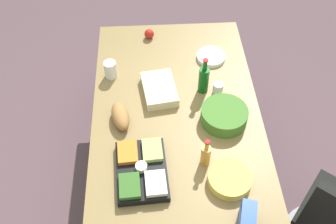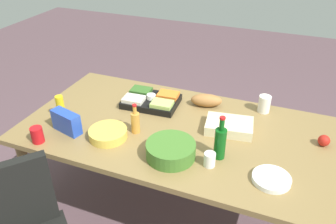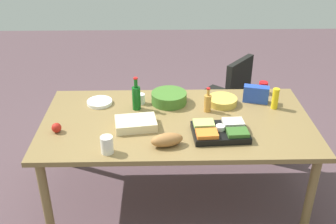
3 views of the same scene
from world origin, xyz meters
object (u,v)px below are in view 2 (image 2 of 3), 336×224
at_px(wine_bottle, 220,142).
at_px(paper_cup, 210,160).
at_px(apple_red, 324,141).
at_px(chip_bag_blue, 66,122).
at_px(sheet_cake, 229,126).
at_px(red_solo_cup, 37,135).
at_px(dressing_bottle, 135,122).
at_px(bread_loaf, 206,100).
at_px(conference_table, 179,137).
at_px(mustard_bottle, 61,107).
at_px(salad_bowl, 171,150).
at_px(mayo_jar, 264,104).
at_px(paper_plate_stack, 271,179).
at_px(veggie_tray, 151,100).
at_px(chip_bowl, 108,134).

bearing_deg(wine_bottle, paper_cup, 71.68).
bearing_deg(paper_cup, apple_red, -143.77).
relative_size(chip_bag_blue, paper_cup, 2.44).
height_order(sheet_cake, red_solo_cup, red_solo_cup).
distance_m(dressing_bottle, bread_loaf, 0.63).
relative_size(conference_table, mustard_bottle, 11.96).
distance_m(wine_bottle, salad_bowl, 0.31).
relative_size(mayo_jar, mustard_bottle, 0.71).
xyz_separation_m(paper_cup, paper_plate_stack, (-0.37, 0.00, -0.03)).
xyz_separation_m(sheet_cake, bread_loaf, (0.24, -0.27, 0.02)).
distance_m(veggie_tray, mustard_bottle, 0.68).
distance_m(salad_bowl, bread_loaf, 0.69).
bearing_deg(chip_bag_blue, salad_bowl, -179.80).
distance_m(veggie_tray, paper_plate_stack, 1.13).
bearing_deg(mustard_bottle, salad_bowl, 172.37).
distance_m(chip_bag_blue, sheet_cake, 1.12).
relative_size(conference_table, paper_plate_stack, 10.02).
height_order(sheet_cake, bread_loaf, bread_loaf).
bearing_deg(apple_red, mayo_jar, -34.40).
relative_size(mayo_jar, veggie_tray, 0.30).
distance_m(red_solo_cup, bread_loaf, 1.25).
distance_m(chip_bowl, mustard_bottle, 0.45).
bearing_deg(sheet_cake, salad_bowl, 56.81).
height_order(mustard_bottle, bread_loaf, mustard_bottle).
relative_size(dressing_bottle, mustard_bottle, 1.18).
height_order(chip_bowl, paper_plate_stack, chip_bowl).
relative_size(mayo_jar, paper_plate_stack, 0.60).
bearing_deg(paper_cup, salad_bowl, 1.48).
distance_m(wine_bottle, apple_red, 0.71).
bearing_deg(veggie_tray, chip_bag_blue, 54.81).
bearing_deg(paper_plate_stack, wine_bottle, -17.10).
relative_size(salad_bowl, red_solo_cup, 2.82).
distance_m(sheet_cake, mustard_bottle, 1.22).
bearing_deg(conference_table, veggie_tray, -37.03).
distance_m(apple_red, paper_plate_stack, 0.54).
bearing_deg(wine_bottle, dressing_bottle, -5.26).
bearing_deg(apple_red, sheet_cake, 5.25).
xyz_separation_m(veggie_tray, mustard_bottle, (0.53, 0.43, 0.06)).
height_order(salad_bowl, paper_plate_stack, salad_bowl).
bearing_deg(red_solo_cup, veggie_tray, -124.25).
bearing_deg(chip_bag_blue, conference_table, -156.35).
height_order(paper_plate_stack, mustard_bottle, mustard_bottle).
bearing_deg(mustard_bottle, chip_bowl, 168.87).
height_order(salad_bowl, mayo_jar, mayo_jar).
bearing_deg(conference_table, chip_bag_blue, 23.65).
bearing_deg(mayo_jar, sheet_cake, 61.60).
height_order(mayo_jar, veggie_tray, mayo_jar).
xyz_separation_m(sheet_cake, wine_bottle, (-0.01, 0.31, 0.08)).
xyz_separation_m(paper_cup, mustard_bottle, (1.15, -0.11, 0.05)).
xyz_separation_m(red_solo_cup, apple_red, (-1.76, -0.65, -0.02)).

